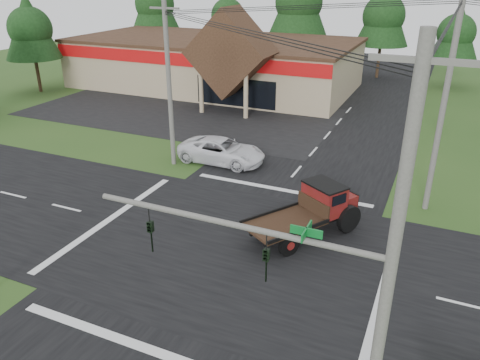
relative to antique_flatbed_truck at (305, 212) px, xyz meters
The scene contains 18 objects.
ground 3.95m from the antique_flatbed_truck, 137.02° to the right, with size 120.00×120.00×0.00m, color #28491A.
road_ns 3.95m from the antique_flatbed_truck, 137.02° to the right, with size 12.00×120.00×0.02m, color black.
road_ew 3.94m from the antique_flatbed_truck, 137.02° to the right, with size 120.00×12.00×0.02m, color black.
parking_apron 23.50m from the antique_flatbed_truck, 135.50° to the left, with size 28.00×14.00×0.02m, color black.
cvs_building 32.75m from the antique_flatbed_truck, 124.32° to the left, with size 30.40×18.20×9.19m.
traffic_signal_mast 10.98m from the antique_flatbed_truck, 72.97° to the right, with size 8.12×0.24×7.00m.
utility_pole_nr 11.95m from the antique_flatbed_truck, 64.65° to the right, with size 2.00×0.30×11.00m.
utility_pole_nw 12.73m from the antique_flatbed_truck, 153.10° to the left, with size 2.00×0.30×10.50m.
utility_pole_ne 8.88m from the antique_flatbed_truck, 46.00° to the left, with size 2.00×0.30×11.50m.
utility_pole_n 20.64m from the antique_flatbed_truck, 74.86° to the left, with size 2.00×0.30×11.20m.
tree_row_a 50.20m from the antique_flatbed_truck, 131.16° to the left, with size 6.72×6.72×12.12m.
tree_row_b 45.86m from the antique_flatbed_truck, 119.96° to the left, with size 5.60×5.60×10.10m.
tree_row_c 41.19m from the antique_flatbed_truck, 108.33° to the left, with size 7.28×7.28×13.13m.
tree_row_d 40.01m from the antique_flatbed_truck, 93.97° to the left, with size 6.16×6.16×11.11m.
tree_row_e 38.12m from the antique_flatbed_truck, 82.00° to the left, with size 5.04×5.04×9.09m.
tree_side_w 39.25m from the antique_flatbed_truck, 153.33° to the left, with size 5.60×5.60×10.10m.
antique_flatbed_truck is the anchor object (origin of this frame).
white_pickup 10.57m from the antique_flatbed_truck, 138.37° to the left, with size 2.72×5.89×1.64m, color white.
Camera 1 is at (7.97, -16.94, 11.92)m, focal length 35.00 mm.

